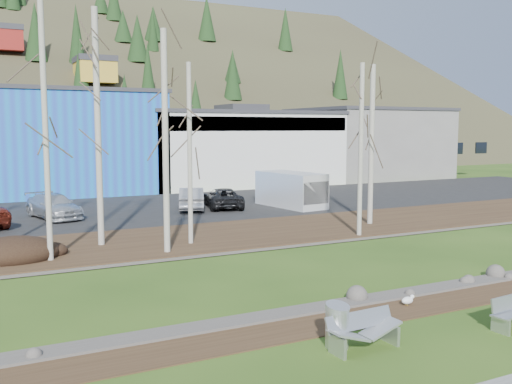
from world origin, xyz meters
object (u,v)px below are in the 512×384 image
car_3 (191,199)px  van_white (293,190)px  seagull (408,300)px  car_5 (308,192)px  car_2 (54,206)px  car_4 (223,198)px  bench_damaged (363,331)px  litter_bin (337,327)px

car_3 → van_white: (6.39, -1.69, 0.42)m
seagull → car_5: (9.15, 20.25, 0.71)m
car_2 → car_3: size_ratio=1.11×
van_white → seagull: bearing=-118.9°
car_4 → car_3: bearing=12.6°
bench_damaged → car_5: size_ratio=0.38×
seagull → car_2: (-7.27, 21.30, 0.64)m
bench_damaged → litter_bin: size_ratio=2.00×
litter_bin → seagull: (3.71, 1.69, -0.30)m
car_2 → car_5: car_5 is taller
bench_damaged → car_3: bearing=76.9°
bench_damaged → car_2: size_ratio=0.41×
litter_bin → car_3: car_3 is taller
car_3 → car_4: car_3 is taller
car_3 → litter_bin: bearing=98.4°
car_2 → van_white: size_ratio=0.88×
car_5 → car_2: bearing=-157.1°
car_2 → car_5: 16.45m
seagull → car_3: (0.92, 20.91, 0.65)m
seagull → car_4: size_ratio=0.10×
bench_damaged → seagull: (3.19, 2.02, -0.25)m
bench_damaged → van_white: bearing=60.8°
car_2 → car_4: car_2 is taller
car_4 → litter_bin: bearing=87.3°
van_white → car_3: bearing=157.1°
seagull → car_3: 20.94m
seagull → van_white: van_white is taller
litter_bin → car_2: (-3.56, 22.99, 0.34)m
seagull → van_white: bearing=75.9°
car_3 → van_white: bearing=-174.8°
van_white → car_4: bearing=150.9°
car_2 → van_white: bearing=-22.5°
bench_damaged → seagull: size_ratio=4.13×
bench_damaged → car_3: 23.30m
litter_bin → car_3: (4.63, 22.60, 0.35)m
bench_damaged → car_3: (4.11, 22.93, 0.41)m
car_3 → car_5: 8.25m
car_5 → car_4: bearing=-159.2°
car_5 → car_3: bearing=-158.0°
car_5 → van_white: bearing=-124.3°
litter_bin → car_2: size_ratio=0.21×
seagull → van_white: 20.59m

